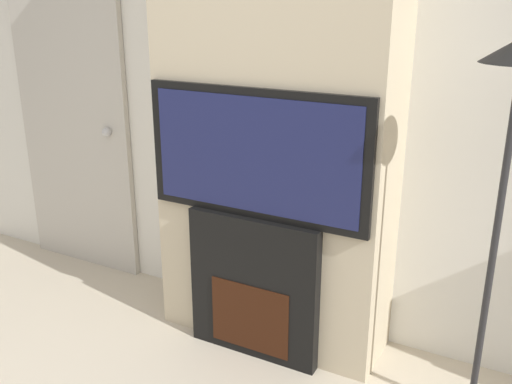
{
  "coord_description": "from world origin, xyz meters",
  "views": [
    {
      "loc": [
        1.25,
        -0.73,
        1.8
      ],
      "look_at": [
        0.0,
        1.59,
        0.9
      ],
      "focal_mm": 40.0,
      "sensor_mm": 36.0,
      "label": 1
    }
  ],
  "objects": [
    {
      "name": "entry_door",
      "position": [
        -1.59,
        1.97,
        1.03
      ],
      "size": [
        0.92,
        0.09,
        2.06
      ],
      "color": "#BCB7AD",
      "rests_on": "ground_plane"
    },
    {
      "name": "wall_back",
      "position": [
        0.0,
        2.03,
        1.35
      ],
      "size": [
        6.0,
        0.06,
        2.7
      ],
      "color": "silver",
      "rests_on": "ground_plane"
    },
    {
      "name": "television",
      "position": [
        0.0,
        1.58,
        1.09
      ],
      "size": [
        1.17,
        0.07,
        0.64
      ],
      "color": "black",
      "rests_on": "fireplace"
    },
    {
      "name": "floor_lamp",
      "position": [
        1.1,
        1.59,
        1.25
      ],
      "size": [
        0.31,
        0.31,
        1.67
      ],
      "color": "#262628",
      "rests_on": "ground_plane"
    },
    {
      "name": "chimney_breast",
      "position": [
        0.0,
        1.79,
        1.35
      ],
      "size": [
        1.22,
        0.41,
        2.7
      ],
      "color": "beige",
      "rests_on": "ground_plane"
    },
    {
      "name": "fireplace",
      "position": [
        0.0,
        1.59,
        0.38
      ],
      "size": [
        0.72,
        0.15,
        0.77
      ],
      "color": "black",
      "rests_on": "ground_plane"
    }
  ]
}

